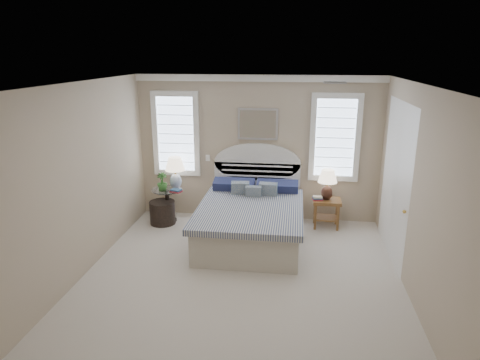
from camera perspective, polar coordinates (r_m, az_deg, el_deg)
name	(u,v)px	position (r m, az deg, el deg)	size (l,w,h in m)	color
floor	(240,281)	(6.15, -0.01, -13.35)	(4.50, 5.00, 0.01)	beige
ceiling	(240,84)	(5.34, -0.01, 12.64)	(4.50, 5.00, 0.01)	white
wall_back	(258,149)	(8.00, 2.36, 4.17)	(4.50, 0.02, 2.70)	tan
wall_left	(78,183)	(6.29, -20.78, -0.37)	(0.02, 5.00, 2.70)	tan
wall_right	(419,197)	(5.76, 22.77, -2.09)	(0.02, 5.00, 2.70)	tan
crown_molding	(258,78)	(7.78, 2.45, 13.42)	(4.50, 0.08, 0.12)	white
hvac_vent	(335,83)	(6.11, 12.53, 12.57)	(0.30, 0.20, 0.02)	#B2B2B2
switch_plate	(208,158)	(8.17, -4.32, 2.96)	(0.08, 0.01, 0.12)	white
window_left	(176,134)	(8.21, -8.52, 6.11)	(0.90, 0.06, 1.60)	silver
window_right	(335,138)	(7.93, 12.55, 5.52)	(0.90, 0.06, 1.60)	silver
painting	(258,124)	(7.87, 2.38, 7.45)	(0.74, 0.04, 0.58)	silver
closet_door	(396,181)	(6.91, 20.03, -0.12)	(0.02, 1.80, 2.40)	white
bed	(251,217)	(7.29, 1.51, -5.02)	(1.72, 2.28, 1.47)	#BEB7A7
side_table_left	(167,202)	(8.15, -9.66, -2.87)	(0.56, 0.56, 0.63)	black
nightstand_right	(327,207)	(7.92, 11.46, -3.55)	(0.50, 0.40, 0.53)	brown
floor_pot	(163,212)	(8.11, -10.29, -4.28)	(0.47, 0.47, 0.43)	black
lamp_left	(175,169)	(8.03, -8.64, 1.43)	(0.48, 0.48, 0.60)	white
lamp_right	(327,181)	(7.78, 11.58, -0.15)	(0.43, 0.43, 0.56)	black
potted_plant	(162,182)	(7.97, -10.35, -0.24)	(0.19, 0.19, 0.34)	#30772F
books_left	(176,191)	(7.88, -8.51, -1.42)	(0.23, 0.19, 0.05)	#A32833
books_right	(318,198)	(7.80, 10.30, -2.41)	(0.19, 0.14, 0.07)	#A32833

